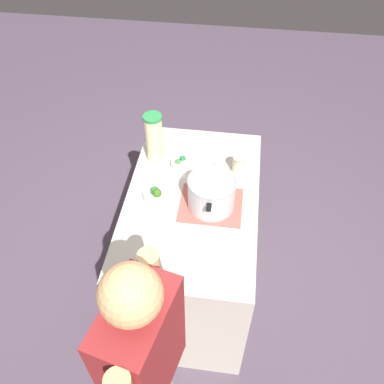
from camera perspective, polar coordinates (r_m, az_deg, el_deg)
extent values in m
plane|color=#524454|center=(2.99, 0.00, -12.27)|extent=(8.00, 8.00, 0.00)
cube|color=beige|center=(2.62, 0.00, -7.33)|extent=(1.19, 0.73, 0.88)
cube|color=#BC574C|center=(2.24, 2.62, -1.80)|extent=(0.28, 0.34, 0.01)
cylinder|color=#B7B7BC|center=(2.17, 2.71, -0.16)|extent=(0.25, 0.25, 0.18)
torus|color=#99999E|center=(2.11, 2.79, 1.52)|extent=(0.26, 0.26, 0.01)
cube|color=black|center=(2.24, 3.13, 3.40)|extent=(0.04, 0.02, 0.02)
cube|color=black|center=(2.04, 2.34, -2.11)|extent=(0.04, 0.02, 0.02)
cylinder|color=beige|center=(2.42, -5.22, 7.24)|extent=(0.10, 0.10, 0.30)
cylinder|color=#298643|center=(2.33, -5.49, 10.22)|extent=(0.11, 0.11, 0.02)
ellipsoid|color=yellow|center=(2.37, -5.40, 8.20)|extent=(0.04, 0.04, 0.01)
cylinder|color=beige|center=(2.40, 6.44, 3.67)|extent=(0.07, 0.07, 0.11)
cylinder|color=#B2AD99|center=(2.36, 6.55, 4.69)|extent=(0.07, 0.07, 0.01)
cylinder|color=silver|center=(2.27, -5.22, -0.55)|extent=(0.12, 0.12, 0.04)
ellipsoid|color=#35641C|center=(2.24, -4.86, -0.15)|extent=(0.05, 0.05, 0.06)
ellipsoid|color=#357731|center=(2.26, -5.18, 0.18)|extent=(0.05, 0.05, 0.05)
ellipsoid|color=#317C2E|center=(2.27, -5.31, -0.15)|extent=(0.04, 0.04, 0.05)
cylinder|color=silver|center=(2.44, -1.52, 3.85)|extent=(0.12, 0.12, 0.04)
ellipsoid|color=#367736|center=(2.43, -1.95, 4.16)|extent=(0.04, 0.04, 0.04)
ellipsoid|color=#236633|center=(2.45, -1.30, 4.59)|extent=(0.04, 0.04, 0.04)
cylinder|color=tan|center=(2.28, -4.64, -24.87)|extent=(0.14, 0.14, 0.81)
cube|color=maroon|center=(1.61, -6.92, -20.50)|extent=(0.38, 0.27, 0.56)
sphere|color=tan|center=(1.27, -8.48, -13.82)|extent=(0.20, 0.20, 0.20)
cylinder|color=tan|center=(1.58, -5.67, -11.71)|extent=(0.08, 0.08, 0.30)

